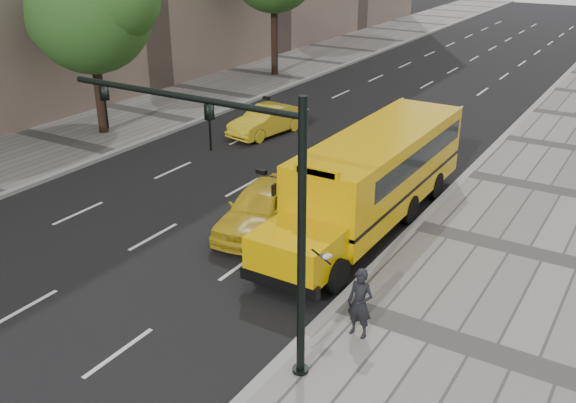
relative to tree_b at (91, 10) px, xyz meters
The scene contains 10 objects.
ground 12.06m from the tree_b, 10.60° to the right, with size 140.00×140.00×0.00m, color black.
sidewalk_far 6.07m from the tree_b, 107.28° to the right, with size 6.00×140.00×0.15m, color gray.
curb_museum 17.47m from the tree_b, ahead, with size 0.30×140.00×0.15m, color gray.
curb_far 6.50m from the tree_b, 39.09° to the right, with size 0.30×140.00×0.15m, color gray.
tree_b is the anchor object (origin of this frame).
school_bus 15.55m from the tree_b, ahead, with size 2.96×11.56×3.19m.
taxi_near 13.87m from the tree_b, 20.94° to the right, with size 1.86×4.62×1.58m, color gold.
taxi_far 9.24m from the tree_b, 32.58° to the left, with size 1.45×4.17×1.37m, color gold.
pedestrian 20.03m from the tree_b, 25.99° to the right, with size 0.65×0.43×1.78m, color black.
traffic_signal 18.85m from the tree_b, 33.86° to the right, with size 6.18×0.36×6.40m.
Camera 1 is at (12.43, -18.52, 9.31)m, focal length 40.00 mm.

